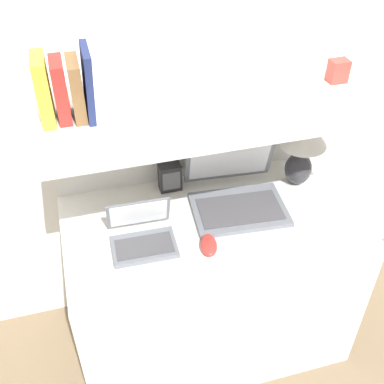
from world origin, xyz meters
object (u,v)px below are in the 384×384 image
(computer_mouse, at_px, (209,245))
(book_brown, at_px, (76,89))
(book_navy, at_px, (88,83))
(laptop_small, at_px, (142,236))
(laptop_large, at_px, (236,191))
(table_lamp, at_px, (303,141))
(book_yellow, at_px, (43,90))
(router_box, at_px, (170,177))
(book_red, at_px, (60,90))
(shelf_gadget, at_px, (338,71))

(computer_mouse, relative_size, book_brown, 0.66)
(book_navy, bearing_deg, laptop_small, -46.06)
(computer_mouse, bearing_deg, laptop_large, 50.70)
(laptop_large, distance_m, book_navy, 0.78)
(table_lamp, distance_m, laptop_large, 0.35)
(table_lamp, relative_size, book_navy, 1.51)
(book_yellow, distance_m, book_navy, 0.14)
(laptop_large, xyz_separation_m, laptop_small, (-0.42, -0.13, -0.02))
(book_navy, bearing_deg, book_brown, 180.00)
(laptop_small, distance_m, book_brown, 0.60)
(router_box, relative_size, book_red, 0.63)
(table_lamp, xyz_separation_m, book_brown, (-0.88, -0.07, 0.39))
(book_yellow, bearing_deg, book_red, -0.00)
(book_red, height_order, book_brown, book_red)
(router_box, distance_m, book_navy, 0.66)
(laptop_small, bearing_deg, router_box, 58.75)
(computer_mouse, height_order, book_red, book_red)
(table_lamp, distance_m, router_box, 0.58)
(book_yellow, relative_size, book_navy, 0.95)
(laptop_large, bearing_deg, book_red, -178.48)
(laptop_large, relative_size, router_box, 3.27)
(laptop_small, relative_size, book_navy, 1.11)
(shelf_gadget, bearing_deg, computer_mouse, -158.63)
(table_lamp, xyz_separation_m, router_box, (-0.55, 0.10, -0.16))
(table_lamp, height_order, shelf_gadget, shelf_gadget)
(table_lamp, distance_m, laptop_small, 0.77)
(book_red, relative_size, book_brown, 1.03)
(book_red, bearing_deg, book_yellow, 180.00)
(laptop_small, relative_size, router_box, 2.00)
(laptop_small, distance_m, book_navy, 0.61)
(book_red, height_order, book_navy, book_navy)
(router_box, xyz_separation_m, shelf_gadget, (0.60, -0.18, 0.49))
(laptop_large, bearing_deg, table_lamp, 10.52)
(router_box, bearing_deg, laptop_large, -33.79)
(book_red, distance_m, book_brown, 0.05)
(book_yellow, height_order, book_red, book_yellow)
(router_box, relative_size, shelf_gadget, 1.51)
(book_yellow, bearing_deg, router_box, 22.57)
(shelf_gadget, bearing_deg, book_yellow, 180.00)
(laptop_large, height_order, router_box, laptop_large)
(computer_mouse, bearing_deg, table_lamp, 30.07)
(laptop_small, bearing_deg, book_red, 149.57)
(laptop_large, bearing_deg, shelf_gadget, -2.65)
(book_yellow, relative_size, book_red, 1.09)
(table_lamp, distance_m, computer_mouse, 0.60)
(computer_mouse, distance_m, router_box, 0.40)
(computer_mouse, bearing_deg, shelf_gadget, 21.37)
(book_red, bearing_deg, router_box, 25.25)
(router_box, bearing_deg, laptop_small, -121.25)
(book_red, relative_size, book_navy, 0.87)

